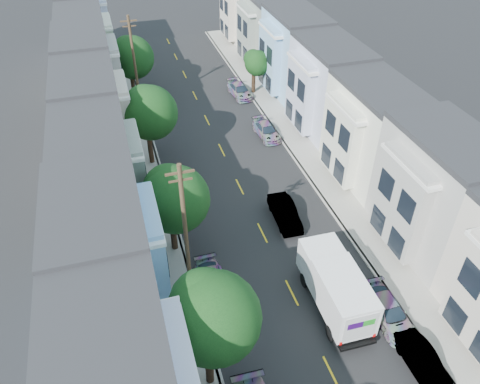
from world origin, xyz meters
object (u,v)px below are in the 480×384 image
at_px(tree_c, 174,200).
at_px(parked_left_d, 182,190).
at_px(tree_b, 212,319).
at_px(tree_far_r, 256,64).
at_px(lead_sedan, 285,213).
at_px(utility_pole_near, 186,234).
at_px(parked_right_d, 240,90).
at_px(utility_pole_far, 135,65).
at_px(parked_left_c, 213,285).
at_px(parked_right_c, 266,131).
at_px(tree_e, 132,58).
at_px(parked_right_a, 423,362).
at_px(parked_right_b, 388,312).
at_px(fedex_truck, 336,286).
at_px(tree_d, 149,113).

relative_size(tree_c, parked_left_d, 1.73).
distance_m(tree_b, parked_left_d, 17.39).
distance_m(tree_far_r, lead_sedan, 22.50).
height_order(utility_pole_near, parked_left_d, utility_pole_near).
bearing_deg(parked_left_d, lead_sedan, -36.50).
xyz_separation_m(tree_c, parked_right_d, (11.20, 22.28, -3.85)).
bearing_deg(utility_pole_far, tree_c, -90.00).
relative_size(utility_pole_near, parked_left_c, 2.30).
distance_m(utility_pole_near, parked_right_c, 21.04).
distance_m(tree_e, tree_far_r, 13.58).
height_order(parked_right_a, parked_right_d, parked_right_a).
bearing_deg(utility_pole_far, utility_pole_near, -90.00).
bearing_deg(utility_pole_near, parked_right_b, -26.40).
bearing_deg(tree_e, lead_sedan, -71.33).
distance_m(tree_c, fedex_truck, 11.83).
distance_m(parked_right_a, parked_right_d, 35.67).
bearing_deg(fedex_truck, tree_e, 105.54).
height_order(utility_pole_near, parked_right_c, utility_pole_near).
xyz_separation_m(tree_d, fedex_truck, (8.43, -19.37, -3.24)).
xyz_separation_m(tree_c, parked_right_b, (11.20, -9.77, -3.84)).
bearing_deg(parked_right_b, tree_far_r, 86.19).
bearing_deg(tree_c, tree_e, 90.00).
relative_size(parked_right_a, parked_right_b, 0.92).
distance_m(tree_far_r, parked_right_a, 36.05).
relative_size(tree_e, parked_right_a, 1.71).
distance_m(tree_e, parked_right_a, 40.70).
height_order(tree_far_r, parked_left_d, tree_far_r).
height_order(tree_d, parked_left_c, tree_d).
xyz_separation_m(parked_left_d, parked_right_b, (9.80, -15.72, 0.01)).
bearing_deg(parked_right_a, tree_b, 166.39).
relative_size(tree_b, parked_right_c, 1.88).
xyz_separation_m(tree_b, parked_right_a, (11.20, -2.68, -4.76)).
bearing_deg(lead_sedan, parked_left_c, -140.55).
distance_m(tree_d, parked_left_c, 16.78).
relative_size(tree_c, fedex_truck, 1.03).
relative_size(tree_far_r, parked_right_b, 1.14).
relative_size(tree_d, utility_pole_near, 0.74).
xyz_separation_m(fedex_truck, parked_right_d, (2.78, 30.13, -1.13)).
distance_m(tree_b, parked_right_b, 12.21).
xyz_separation_m(lead_sedan, parked_right_c, (2.80, 12.33, -0.12)).
bearing_deg(parked_left_c, tree_b, -103.77).
height_order(tree_e, utility_pole_far, utility_pole_far).
bearing_deg(parked_left_d, tree_d, 104.62).
xyz_separation_m(utility_pole_far, fedex_truck, (8.42, -29.64, -3.37)).
bearing_deg(tree_e, tree_c, -90.00).
relative_size(tree_c, tree_far_r, 1.38).
relative_size(tree_far_r, parked_right_d, 1.14).
bearing_deg(parked_right_c, tree_far_r, 74.20).
relative_size(tree_e, parked_right_c, 1.65).
bearing_deg(parked_right_a, parked_right_b, 89.84).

